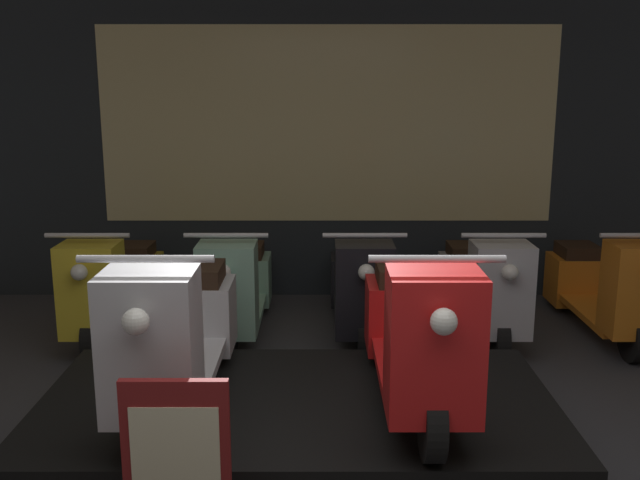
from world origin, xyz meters
The scene contains 10 objects.
shop_wall_back centered at (0.00, 4.05, 1.60)m, with size 7.23×0.09×3.20m.
display_platform centered at (-0.19, 1.16, 0.15)m, with size 2.70×1.43×0.29m.
scooter_display_left centered at (-0.80, 1.13, 0.66)m, with size 0.57×1.63×0.92m.
scooter_display_right centered at (0.42, 1.13, 0.66)m, with size 0.57×1.63×0.92m.
scooter_backrow_0 centered at (-1.65, 2.97, 0.37)m, with size 0.57×1.63×0.92m.
scooter_backrow_1 centered at (-0.71, 2.97, 0.37)m, with size 0.57×1.63×0.92m.
scooter_backrow_2 centered at (0.23, 2.97, 0.37)m, with size 0.57×1.63×0.92m.
scooter_backrow_3 centered at (1.17, 2.97, 0.37)m, with size 0.57×1.63×0.92m.
scooter_backrow_4 centered at (2.11, 2.97, 0.37)m, with size 0.57×1.63×0.92m.
price_sign_board centered at (-0.62, 0.20, 0.41)m, with size 0.42×0.04×0.82m.
Camera 1 is at (-0.07, -2.30, 1.91)m, focal length 40.00 mm.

